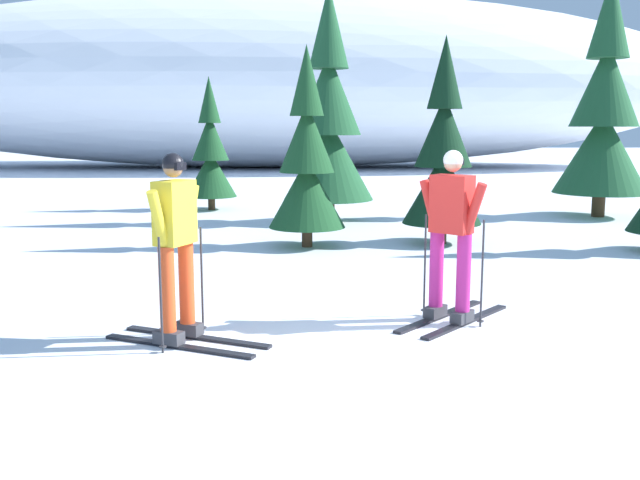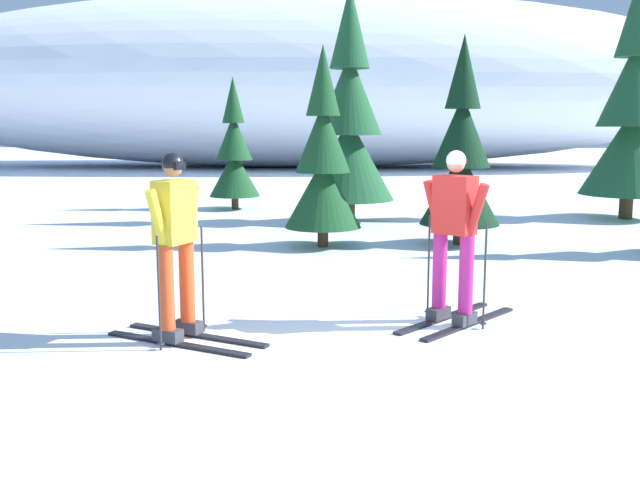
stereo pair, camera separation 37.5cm
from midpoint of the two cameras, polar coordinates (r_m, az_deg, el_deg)
The scene contains 9 objects.
ground_plane at distance 6.50m, azimuth 6.24°, elevation -9.61°, with size 120.00×120.00×0.00m, color white.
skier_yellow_jacket at distance 6.94m, azimuth -9.97°, elevation -0.26°, with size 1.66×1.06×1.83m.
skier_red_jacket at distance 7.56m, azimuth 12.13°, elevation 0.47°, with size 1.43×1.54×1.84m.
pine_tree_far_left at distance 17.82m, azimuth -6.31°, elevation 6.84°, with size 1.26×1.26×3.26m.
pine_tree_left at distance 12.16m, azimuth 1.13°, elevation 6.12°, with size 1.32×1.32×3.43m.
pine_tree_center_left at distance 15.26m, azimuth 3.08°, elevation 9.19°, with size 1.92×1.92×4.98m.
pine_tree_center_right at distance 12.67m, azimuth 12.10°, elevation 6.41°, with size 1.40×1.40×3.62m.
pine_tree_far_right at distance 17.38m, azimuth 24.36°, elevation 9.03°, with size 2.10×2.10×5.44m.
snow_ridge_background at distance 36.14m, azimuth -1.88°, elevation 12.57°, with size 44.34×14.15×8.40m, color white.
Camera 2 is at (-0.28, -6.13, 2.09)m, focal length 39.86 mm.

